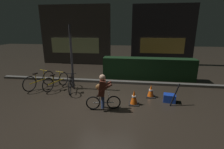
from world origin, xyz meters
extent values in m
plane|color=#2D261E|center=(0.00, 0.00, 0.00)|extent=(40.00, 40.00, 0.00)
cube|color=#56544F|center=(0.00, 2.20, 0.06)|extent=(12.00, 0.24, 0.12)
cube|color=black|center=(1.80, 3.10, 0.58)|extent=(4.80, 0.70, 1.16)
cube|color=#383330|center=(-3.38, 6.50, 2.13)|extent=(5.18, 0.50, 4.27)
cube|color=#BFCC8C|center=(-3.38, 6.23, 1.40)|extent=(3.63, 0.04, 1.10)
cube|color=#262328|center=(3.01, 7.20, 2.15)|extent=(4.49, 0.50, 4.30)
cube|color=#E5B751|center=(3.01, 6.93, 1.40)|extent=(3.14, 0.04, 1.10)
cylinder|color=#2D2D33|center=(-1.68, 1.20, 1.42)|extent=(0.10, 0.10, 2.83)
torus|color=black|center=(-3.06, 1.51, 0.34)|extent=(0.27, 0.66, 0.69)
torus|color=black|center=(-3.41, 0.54, 0.34)|extent=(0.27, 0.66, 0.69)
cylinder|color=gold|center=(-3.24, 1.02, 0.34)|extent=(0.38, 0.98, 0.04)
cylinder|color=gold|center=(-3.30, 0.86, 0.54)|extent=(0.03, 0.03, 0.39)
cube|color=black|center=(-3.30, 0.86, 0.73)|extent=(0.16, 0.22, 0.05)
cylinder|color=gold|center=(-3.14, 1.29, 0.56)|extent=(0.03, 0.03, 0.43)
cylinder|color=gold|center=(-3.14, 1.29, 0.78)|extent=(0.44, 0.18, 0.02)
torus|color=black|center=(-2.30, 1.52, 0.32)|extent=(0.24, 0.63, 0.65)
torus|color=black|center=(-2.59, 0.60, 0.32)|extent=(0.24, 0.63, 0.65)
cylinder|color=gold|center=(-2.45, 1.06, 0.32)|extent=(0.33, 0.93, 0.04)
cylinder|color=gold|center=(-2.50, 0.90, 0.50)|extent=(0.03, 0.03, 0.36)
cube|color=black|center=(-2.50, 0.90, 0.68)|extent=(0.16, 0.22, 0.05)
cylinder|color=gold|center=(-2.36, 1.31, 0.53)|extent=(0.03, 0.03, 0.41)
cylinder|color=gold|center=(-2.36, 1.31, 0.73)|extent=(0.44, 0.16, 0.02)
torus|color=black|center=(-1.78, 1.33, 0.32)|extent=(0.21, 0.63, 0.64)
torus|color=black|center=(-1.53, 0.41, 0.32)|extent=(0.21, 0.63, 0.64)
cylinder|color=black|center=(-1.66, 0.87, 0.32)|extent=(0.28, 0.93, 0.04)
cylinder|color=black|center=(-1.61, 0.71, 0.50)|extent=(0.03, 0.03, 0.36)
cube|color=black|center=(-1.61, 0.71, 0.68)|extent=(0.15, 0.22, 0.05)
cylinder|color=black|center=(-1.73, 1.12, 0.52)|extent=(0.03, 0.03, 0.40)
cylinder|color=black|center=(-1.73, 1.12, 0.72)|extent=(0.45, 0.14, 0.02)
cube|color=black|center=(1.11, -0.10, 0.01)|extent=(0.36, 0.36, 0.03)
cone|color=#EA560F|center=(1.11, -0.10, 0.29)|extent=(0.26, 0.26, 0.52)
cylinder|color=white|center=(1.11, -0.10, 0.32)|extent=(0.16, 0.16, 0.05)
cube|color=black|center=(1.77, 0.68, 0.01)|extent=(0.36, 0.36, 0.03)
cone|color=#EA560F|center=(1.77, 0.68, 0.27)|extent=(0.26, 0.26, 0.48)
cylinder|color=white|center=(1.77, 0.68, 0.29)|extent=(0.16, 0.16, 0.05)
cube|color=#193DB7|center=(2.43, 0.30, 0.15)|extent=(0.48, 0.38, 0.30)
torus|color=black|center=(0.42, -0.56, 0.24)|extent=(0.48, 0.14, 0.48)
torus|color=black|center=(-0.27, -0.70, 0.24)|extent=(0.48, 0.14, 0.48)
cylinder|color=silver|center=(0.08, -0.63, 0.24)|extent=(0.70, 0.17, 0.04)
cylinder|color=silver|center=(-0.04, -0.65, 0.37)|extent=(0.03, 0.03, 0.26)
cube|color=black|center=(-0.04, -0.65, 0.51)|extent=(0.22, 0.14, 0.05)
cylinder|color=silver|center=(0.27, -0.59, 0.39)|extent=(0.03, 0.03, 0.30)
cylinder|color=silver|center=(0.27, -0.59, 0.54)|extent=(0.11, 0.46, 0.02)
cylinder|color=navy|center=(0.04, -0.53, 0.30)|extent=(0.15, 0.23, 0.42)
cylinder|color=navy|center=(0.08, -0.73, 0.30)|extent=(0.15, 0.23, 0.42)
cube|color=#512319|center=(0.04, -0.64, 0.79)|extent=(0.32, 0.36, 0.54)
sphere|color=tan|center=(0.06, -0.63, 1.15)|extent=(0.20, 0.20, 0.20)
cylinder|color=#512319|center=(0.15, -0.47, 0.84)|extent=(0.40, 0.16, 0.29)
cylinder|color=#512319|center=(0.20, -0.75, 0.84)|extent=(0.40, 0.16, 0.29)
ellipsoid|color=brown|center=(-0.06, -0.45, 0.74)|extent=(0.34, 0.22, 0.24)
cylinder|color=black|center=(2.55, 0.05, 0.40)|extent=(0.36, 0.25, 0.80)
camera|label=1|loc=(1.10, -5.72, 2.73)|focal=26.68mm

